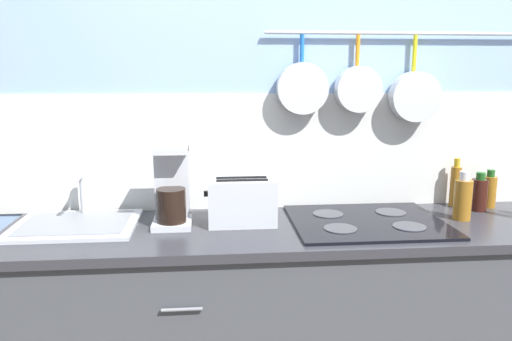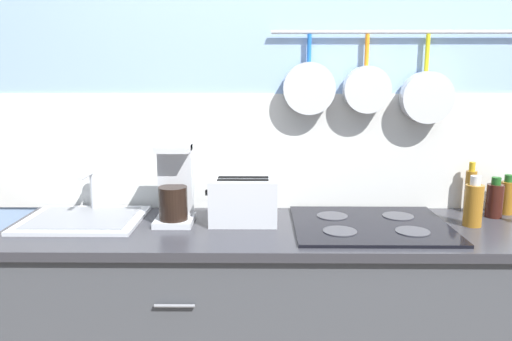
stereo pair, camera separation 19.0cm
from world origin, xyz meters
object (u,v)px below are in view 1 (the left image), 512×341
(bottle_hot_sauce, at_px, (479,194))
(bottle_dish_soap, at_px, (489,191))
(coffee_maker, at_px, (172,193))
(toaster, at_px, (242,202))
(bottle_sesame_oil, at_px, (463,198))
(bottle_olive_oil, at_px, (455,185))

(bottle_hot_sauce, height_order, bottle_dish_soap, same)
(coffee_maker, bearing_deg, bottle_dish_soap, 5.51)
(toaster, bearing_deg, bottle_sesame_oil, -1.19)
(bottle_olive_oil, height_order, bottle_hot_sauce, bottle_olive_oil)
(bottle_dish_soap, bearing_deg, bottle_sesame_oil, -141.10)
(toaster, relative_size, bottle_olive_oil, 1.29)
(toaster, height_order, bottle_sesame_oil, bottle_sesame_oil)
(bottle_sesame_oil, distance_m, bottle_dish_soap, 0.28)
(coffee_maker, distance_m, bottle_dish_soap, 1.40)
(coffee_maker, distance_m, toaster, 0.28)
(bottle_sesame_oil, bearing_deg, bottle_olive_oil, 70.97)
(coffee_maker, xyz_separation_m, bottle_olive_oil, (1.25, 0.17, -0.03))
(bottle_hot_sauce, relative_size, bottle_dish_soap, 1.00)
(bottle_hot_sauce, bearing_deg, bottle_sesame_oil, -138.70)
(bottle_olive_oil, bearing_deg, toaster, -169.19)
(toaster, height_order, bottle_olive_oil, bottle_olive_oil)
(bottle_hot_sauce, bearing_deg, coffee_maker, -176.38)
(toaster, xyz_separation_m, bottle_sesame_oil, (0.90, -0.02, -0.00))
(coffee_maker, distance_m, bottle_hot_sauce, 1.32)
(coffee_maker, xyz_separation_m, bottle_hot_sauce, (1.32, 0.08, -0.05))
(bottle_sesame_oil, xyz_separation_m, bottle_dish_soap, (0.22, 0.17, -0.01))
(coffee_maker, height_order, toaster, coffee_maker)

